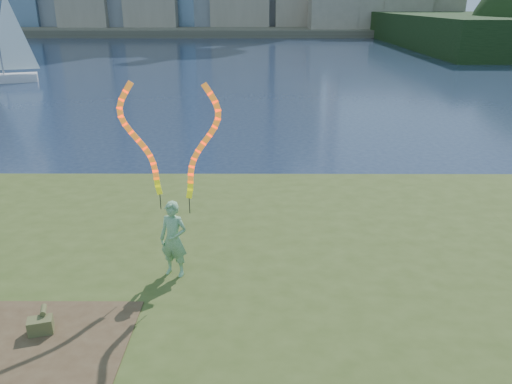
{
  "coord_description": "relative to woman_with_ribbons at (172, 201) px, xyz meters",
  "views": [
    {
      "loc": [
        1.32,
        -8.89,
        5.55
      ],
      "look_at": [
        1.29,
        1.0,
        1.77
      ],
      "focal_mm": 35.0,
      "sensor_mm": 36.0,
      "label": 1
    }
  ],
  "objects": [
    {
      "name": "far_shore",
      "position": [
        0.19,
        95.73,
        -1.66
      ],
      "size": [
        320.0,
        40.0,
        1.2
      ],
      "primitive_type": "cube",
      "color": "#494435",
      "rests_on": "ground"
    },
    {
      "name": "woman_with_ribbons",
      "position": [
        0.0,
        0.0,
        0.0
      ],
      "size": [
        1.88,
        0.65,
        3.85
      ],
      "rotation": [
        0.0,
        0.0,
        -0.32
      ],
      "color": "#176F20",
      "rests_on": "grassy_knoll"
    },
    {
      "name": "grassy_knoll",
      "position": [
        0.19,
        -1.57,
        -1.92
      ],
      "size": [
        20.0,
        18.0,
        0.8
      ],
      "color": "#3B4B1B",
      "rests_on": "ground"
    },
    {
      "name": "dirt_patch",
      "position": [
        -2.01,
        -2.47,
        -1.45
      ],
      "size": [
        3.2,
        3.0,
        0.02
      ],
      "primitive_type": "cube",
      "color": "#47331E",
      "rests_on": "grassy_knoll"
    },
    {
      "name": "canvas_bag",
      "position": [
        -1.8,
        -1.8,
        -1.31
      ],
      "size": [
        0.41,
        0.47,
        0.34
      ],
      "rotation": [
        0.0,
        0.0,
        0.29
      ],
      "color": "#50512A",
      "rests_on": "grassy_knoll"
    },
    {
      "name": "sailboat",
      "position": [
        -16.83,
        28.9,
        -1.02
      ],
      "size": [
        4.71,
        2.95,
        7.21
      ],
      "rotation": [
        0.0,
        0.0,
        0.37
      ],
      "color": "silver",
      "rests_on": "ground"
    },
    {
      "name": "ground",
      "position": [
        0.19,
        0.73,
        -2.26
      ],
      "size": [
        320.0,
        320.0,
        0.0
      ],
      "primitive_type": "plane",
      "color": "#18253E",
      "rests_on": "ground"
    }
  ]
}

